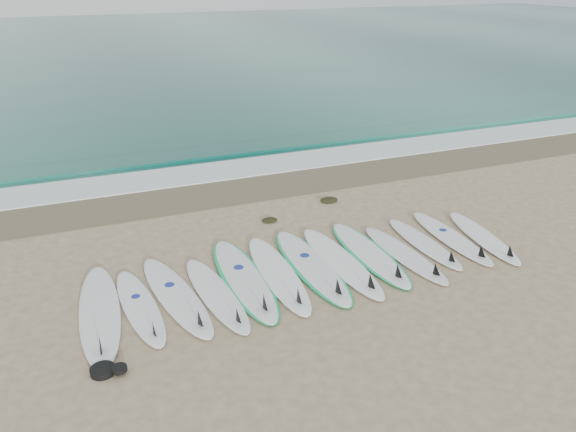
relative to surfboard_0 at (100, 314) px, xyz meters
name	(u,v)px	position (x,y,z in m)	size (l,w,h in m)	color
ground	(311,270)	(3.49, 0.11, -0.06)	(120.00, 120.00, 0.00)	#9E8666
ocean	(109,46)	(3.49, 32.61, -0.05)	(120.00, 55.00, 0.03)	#1B5F52
wet_sand_band	(239,190)	(3.49, 4.21, -0.06)	(120.00, 1.80, 0.01)	brown
foam_band	(222,171)	(3.49, 5.61, -0.04)	(120.00, 1.40, 0.04)	silver
wave_crest	(207,153)	(3.49, 7.11, -0.01)	(120.00, 1.00, 0.10)	#1B5F52
surfboard_0	(100,314)	(0.00, 0.00, 0.00)	(0.78, 2.92, 0.37)	white
surfboard_1	(141,307)	(0.59, -0.03, -0.01)	(0.70, 2.41, 0.30)	white
surfboard_2	(177,296)	(1.17, 0.05, 0.00)	(0.96, 2.79, 0.35)	white
surfboard_3	(217,295)	(1.76, -0.13, -0.01)	(0.74, 2.54, 0.32)	white
surfboard_4	(244,279)	(2.31, 0.19, -0.01)	(0.75, 2.94, 0.37)	silver
surfboard_5	(279,274)	(2.89, 0.09, 0.00)	(0.72, 2.84, 0.36)	white
surfboard_6	(312,266)	(3.53, 0.16, -0.01)	(0.74, 2.91, 0.37)	white
surfboard_7	(342,262)	(4.06, 0.06, 0.00)	(0.61, 2.82, 0.36)	white
surfboard_8	(370,254)	(4.68, 0.18, -0.01)	(0.72, 2.74, 0.35)	white
surfboard_9	(406,255)	(5.25, -0.11, -0.01)	(0.61, 2.46, 0.31)	silver
surfboard_10	(425,244)	(5.83, 0.14, -0.01)	(0.50, 2.30, 0.29)	white
surfboard_11	(452,238)	(6.45, 0.14, -0.01)	(0.62, 2.51, 0.32)	white
surfboard_12	(484,238)	(7.03, -0.07, -0.01)	(0.86, 2.44, 0.31)	white
seaweed_near	(269,220)	(3.54, 2.28, -0.03)	(0.33, 0.25, 0.06)	black
seaweed_far	(329,200)	(5.13, 2.79, -0.02)	(0.40, 0.31, 0.08)	black
leash_coil	(106,370)	(-0.04, -1.33, -0.01)	(0.46, 0.36, 0.11)	black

